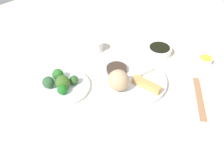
% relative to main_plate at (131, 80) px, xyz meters
% --- Properties ---
extents(tabletop, '(2.20, 2.20, 0.02)m').
position_rel_main_plate_xyz_m(tabletop, '(-0.01, 0.06, -0.02)').
color(tabletop, beige).
rests_on(tabletop, ground).
extents(main_plate, '(0.29, 0.29, 0.02)m').
position_rel_main_plate_xyz_m(main_plate, '(0.00, 0.00, 0.00)').
color(main_plate, white).
rests_on(main_plate, tabletop).
extents(rice_scoop, '(0.08, 0.08, 0.08)m').
position_rel_main_plate_xyz_m(rice_scoop, '(-0.00, -0.08, 0.05)').
color(rice_scoop, tan).
rests_on(rice_scoop, main_plate).
extents(spring_roll, '(0.12, 0.03, 0.03)m').
position_rel_main_plate_xyz_m(spring_roll, '(0.08, -0.00, 0.02)').
color(spring_roll, tan).
rests_on(spring_roll, main_plate).
extents(crab_rangoon_wonton, '(0.08, 0.09, 0.01)m').
position_rel_main_plate_xyz_m(crab_rangoon_wonton, '(0.00, 0.08, 0.01)').
color(crab_rangoon_wonton, beige).
rests_on(crab_rangoon_wonton, main_plate).
extents(stir_fry_heap, '(0.09, 0.09, 0.02)m').
position_rel_main_plate_xyz_m(stir_fry_heap, '(-0.08, 0.00, 0.02)').
color(stir_fry_heap, '#3F2E23').
rests_on(stir_fry_heap, main_plate).
extents(broccoli_plate, '(0.21, 0.21, 0.01)m').
position_rel_main_plate_xyz_m(broccoli_plate, '(-0.18, -0.21, -0.00)').
color(broccoli_plate, white).
rests_on(broccoli_plate, tabletop).
extents(broccoli_floret_0, '(0.05, 0.05, 0.05)m').
position_rel_main_plate_xyz_m(broccoli_floret_0, '(-0.22, -0.19, 0.03)').
color(broccoli_floret_0, '#2D7028').
rests_on(broccoli_floret_0, broccoli_plate).
extents(broccoli_floret_1, '(0.06, 0.06, 0.06)m').
position_rel_main_plate_xyz_m(broccoli_floret_1, '(-0.17, -0.21, 0.03)').
color(broccoli_floret_1, '#3A6423').
rests_on(broccoli_floret_1, broccoli_plate).
extents(broccoli_floret_2, '(0.04, 0.04, 0.04)m').
position_rel_main_plate_xyz_m(broccoli_floret_2, '(-0.15, -0.23, 0.02)').
color(broccoli_floret_2, '#1F6E21').
rests_on(broccoli_floret_2, broccoli_plate).
extents(broccoli_floret_3, '(0.05, 0.05, 0.05)m').
position_rel_main_plate_xyz_m(broccoli_floret_3, '(-0.21, -0.24, 0.03)').
color(broccoli_floret_3, '#2F5B32').
rests_on(broccoli_floret_3, broccoli_plate).
extents(broccoli_floret_4, '(0.04, 0.04, 0.04)m').
position_rel_main_plate_xyz_m(broccoli_floret_4, '(-0.15, -0.17, 0.02)').
color(broccoli_floret_4, '#305928').
rests_on(broccoli_floret_4, broccoli_plate).
extents(soy_sauce_bowl, '(0.12, 0.12, 0.03)m').
position_rel_main_plate_xyz_m(soy_sauce_bowl, '(-0.02, 0.25, 0.01)').
color(soy_sauce_bowl, white).
rests_on(soy_sauce_bowl, tabletop).
extents(soy_sauce_bowl_liquid, '(0.09, 0.09, 0.00)m').
position_rel_main_plate_xyz_m(soy_sauce_bowl_liquid, '(-0.02, 0.25, 0.02)').
color(soy_sauce_bowl_liquid, black).
rests_on(soy_sauce_bowl_liquid, soy_sauce_bowl).
extents(sauce_ramekin_hot_mustard, '(0.06, 0.06, 0.02)m').
position_rel_main_plate_xyz_m(sauce_ramekin_hot_mustard, '(0.18, 0.32, 0.00)').
color(sauce_ramekin_hot_mustard, white).
rests_on(sauce_ramekin_hot_mustard, tabletop).
extents(sauce_ramekin_hot_mustard_liquid, '(0.05, 0.05, 0.00)m').
position_rel_main_plate_xyz_m(sauce_ramekin_hot_mustard_liquid, '(0.18, 0.32, 0.02)').
color(sauce_ramekin_hot_mustard_liquid, yellow).
rests_on(sauce_ramekin_hot_mustard_liquid, sauce_ramekin_hot_mustard).
extents(teacup, '(0.06, 0.06, 0.05)m').
position_rel_main_plate_xyz_m(teacup, '(-0.26, 0.08, 0.02)').
color(teacup, white).
rests_on(teacup, tabletop).
extents(chopsticks_pair, '(0.14, 0.20, 0.01)m').
position_rel_main_plate_xyz_m(chopsticks_pair, '(0.25, 0.09, -0.00)').
color(chopsticks_pair, '#A9734B').
rests_on(chopsticks_pair, tabletop).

